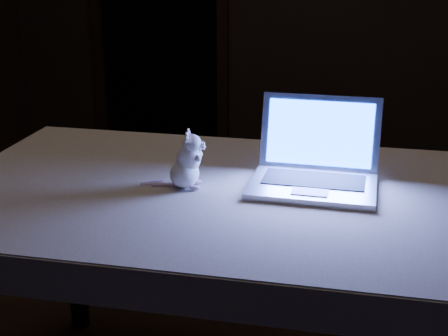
# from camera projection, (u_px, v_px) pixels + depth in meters

# --- Properties ---
(floor) EXTENTS (5.00, 5.00, 0.00)m
(floor) POSITION_uv_depth(u_px,v_px,m) (236.00, 330.00, 2.60)
(floor) COLOR black
(floor) RESTS_ON ground
(doorway) EXTENTS (1.06, 0.36, 2.13)m
(doorway) POSITION_uv_depth(u_px,v_px,m) (159.00, 0.00, 4.77)
(doorway) COLOR black
(doorway) RESTS_ON back_wall
(table) EXTENTS (1.45, 0.94, 0.78)m
(table) POSITION_uv_depth(u_px,v_px,m) (207.00, 304.00, 2.06)
(table) COLOR black
(table) RESTS_ON floor
(tablecloth) EXTENTS (1.68, 1.24, 0.11)m
(tablecloth) POSITION_uv_depth(u_px,v_px,m) (217.00, 199.00, 1.98)
(tablecloth) COLOR beige
(tablecloth) RESTS_ON table
(laptop) EXTENTS (0.37, 0.33, 0.25)m
(laptop) POSITION_uv_depth(u_px,v_px,m) (314.00, 149.00, 1.87)
(laptop) COLOR silver
(laptop) RESTS_ON tablecloth
(plush_mouse) EXTENTS (0.15, 0.15, 0.17)m
(plush_mouse) POSITION_uv_depth(u_px,v_px,m) (184.00, 159.00, 1.90)
(plush_mouse) COLOR white
(plush_mouse) RESTS_ON tablecloth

